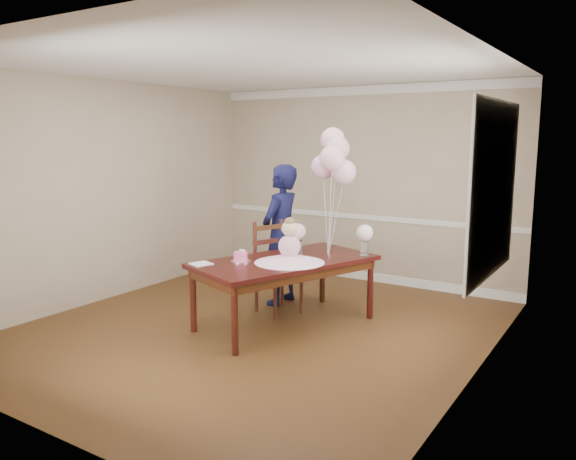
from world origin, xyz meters
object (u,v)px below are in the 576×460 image
(birthday_cake, at_px, (240,256))
(woman, at_px, (281,235))
(dining_chair_seat, at_px, (279,273))
(dining_table_top, at_px, (285,262))

(birthday_cake, xyz_separation_m, woman, (-0.15, 1.00, 0.07))
(birthday_cake, height_order, dining_chair_seat, birthday_cake)
(dining_table_top, height_order, birthday_cake, birthday_cake)
(birthday_cake, bearing_deg, woman, 98.48)
(dining_table_top, xyz_separation_m, dining_chair_seat, (-0.29, 0.33, -0.23))
(dining_table_top, distance_m, woman, 0.82)
(dining_table_top, distance_m, birthday_cake, 0.48)
(birthday_cake, height_order, woman, woman)
(dining_table_top, xyz_separation_m, birthday_cake, (-0.33, -0.34, 0.08))
(birthday_cake, relative_size, woman, 0.09)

